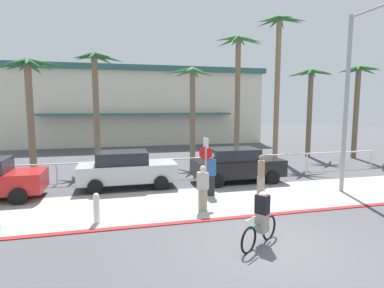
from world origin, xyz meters
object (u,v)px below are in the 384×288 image
palm_tree_7 (358,87)px  pedestrian_1 (211,176)px  pedestrian_0 (261,177)px  palm_tree_3 (192,92)px  palm_tree_6 (310,88)px  palm_tree_5 (279,54)px  palm_tree_1 (29,84)px  palm_tree_2 (96,82)px  stop_sign_bike_lane (206,161)px  palm_tree_4 (238,68)px  car_black_2 (237,165)px  cyclist_teal_0 (261,220)px  pedestrian_2 (203,190)px  streetlight_curb (351,93)px  car_silver_1 (126,169)px  bollard_0 (96,208)px

palm_tree_7 → pedestrian_1: bearing=-152.9°
pedestrian_0 → pedestrian_1: pedestrian_1 is taller
palm_tree_3 → palm_tree_6: size_ratio=0.97×
palm_tree_5 → palm_tree_6: palm_tree_5 is taller
palm_tree_3 → palm_tree_5: (6.18, -0.14, 2.60)m
palm_tree_1 → pedestrian_0: size_ratio=3.56×
palm_tree_2 → palm_tree_7: palm_tree_2 is taller
stop_sign_bike_lane → palm_tree_4: palm_tree_4 is taller
palm_tree_5 → car_black_2: palm_tree_5 is taller
palm_tree_6 → cyclist_teal_0: 17.11m
palm_tree_3 → palm_tree_4: 3.73m
palm_tree_1 → palm_tree_4: palm_tree_4 is taller
pedestrian_0 → pedestrian_2: (-2.84, -1.15, -0.05)m
streetlight_curb → cyclist_teal_0: size_ratio=4.89×
palm_tree_6 → pedestrian_2: 15.44m
palm_tree_3 → streetlight_curb: bearing=-63.1°
palm_tree_5 → palm_tree_7: size_ratio=1.50×
cyclist_teal_0 → car_silver_1: bearing=114.9°
palm_tree_4 → pedestrian_0: bearing=-106.0°
palm_tree_6 → cyclist_teal_0: palm_tree_6 is taller
streetlight_curb → bollard_0: bearing=-174.1°
streetlight_curb → pedestrian_1: 6.79m
palm_tree_4 → palm_tree_7: 8.68m
streetlight_curb → cyclist_teal_0: (-5.88, -3.79, -3.58)m
bollard_0 → palm_tree_3: 12.36m
palm_tree_5 → cyclist_teal_0: (-7.46, -12.73, -6.59)m
bollard_0 → palm_tree_6: bearing=35.0°
palm_tree_6 → stop_sign_bike_lane: bearing=-139.3°
palm_tree_4 → palm_tree_6: (5.65, -0.03, -1.34)m
bollard_0 → cyclist_teal_0: 5.18m
pedestrian_1 → bollard_0: bearing=-155.0°
pedestrian_0 → pedestrian_2: bearing=-157.9°
stop_sign_bike_lane → palm_tree_1: bearing=136.7°
bollard_0 → palm_tree_4: size_ratio=0.12×
palm_tree_1 → streetlight_curb: bearing=-27.2°
palm_tree_4 → car_silver_1: bearing=-142.9°
bollard_0 → car_black_2: car_black_2 is taller
cyclist_teal_0 → pedestrian_0: bearing=63.7°
stop_sign_bike_lane → bollard_0: bearing=-165.0°
streetlight_curb → cyclist_teal_0: 7.86m
stop_sign_bike_lane → palm_tree_6: palm_tree_6 is taller
palm_tree_2 → car_black_2: 9.94m
palm_tree_1 → pedestrian_2: size_ratio=3.76×
palm_tree_3 → palm_tree_4: palm_tree_4 is taller
car_black_2 → pedestrian_2: (-2.84, -3.74, -0.11)m
stop_sign_bike_lane → palm_tree_1: size_ratio=0.41×
pedestrian_2 → palm_tree_5: bearing=49.7°
palm_tree_2 → palm_tree_5: 12.36m
stop_sign_bike_lane → streetlight_curb: (6.31, 0.01, 2.60)m
streetlight_curb → palm_tree_7: streetlight_curb is taller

